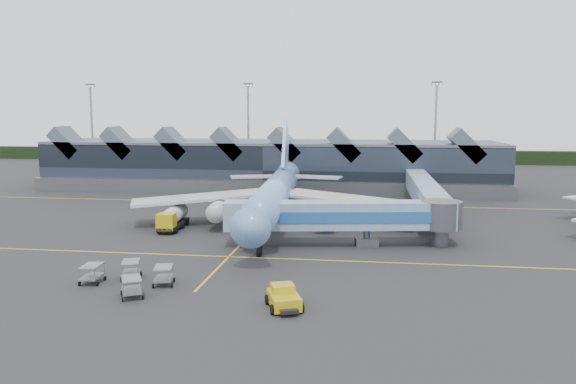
# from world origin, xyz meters

# --- Properties ---
(ground) EXTENTS (260.00, 260.00, 0.00)m
(ground) POSITION_xyz_m (0.00, 0.00, 0.00)
(ground) COLOR #262628
(ground) RESTS_ON ground
(taxi_stripes) EXTENTS (120.00, 60.00, 0.01)m
(taxi_stripes) POSITION_xyz_m (0.00, 10.00, 0.01)
(taxi_stripes) COLOR gold
(taxi_stripes) RESTS_ON ground
(tree_line_far) EXTENTS (260.00, 4.00, 4.00)m
(tree_line_far) POSITION_xyz_m (0.00, 110.00, 2.00)
(tree_line_far) COLOR black
(tree_line_far) RESTS_ON ground
(terminal) EXTENTS (90.00, 22.25, 12.52)m
(terminal) POSITION_xyz_m (-5.07, 47.35, 4.88)
(terminal) COLOR black
(terminal) RESTS_ON ground
(light_masts) EXTENTS (132.40, 42.56, 22.45)m
(light_masts) POSITION_xyz_m (21.00, 62.80, 12.49)
(light_masts) COLOR #95989D
(light_masts) RESTS_ON ground
(main_airliner) EXTENTS (39.84, 45.90, 14.74)m
(main_airliner) POSITION_xyz_m (2.03, 9.86, 4.33)
(main_airliner) COLOR #7299E7
(main_airliner) RESTS_ON ground
(jet_bridge) EXTENTS (27.03, 7.88, 5.29)m
(jet_bridge) POSITION_xyz_m (13.19, -1.13, 3.46)
(jet_bridge) COLOR #799BC9
(jet_bridge) RESTS_ON ground
(fuel_truck) EXTENTS (2.94, 8.79, 2.93)m
(fuel_truck) POSITION_xyz_m (-10.73, 5.22, 1.64)
(fuel_truck) COLOR black
(fuel_truck) RESTS_ON ground
(pushback_tug) EXTENTS (3.46, 4.37, 1.76)m
(pushback_tug) POSITION_xyz_m (8.13, -22.79, 0.79)
(pushback_tug) COLOR gold
(pushback_tug) RESTS_ON ground
(baggage_carts) EXTENTS (8.38, 7.77, 1.66)m
(baggage_carts) POSITION_xyz_m (-6.18, -19.04, 0.93)
(baggage_carts) COLOR gray
(baggage_carts) RESTS_ON ground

